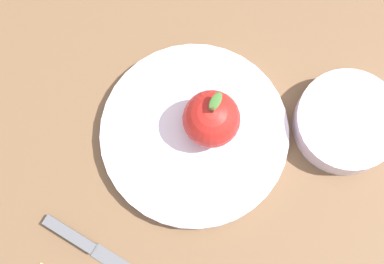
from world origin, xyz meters
The scene contains 5 objects.
ground_plane centered at (0.00, 0.00, 0.00)m, with size 2.40×2.40×0.00m, color brown.
dinner_plate centered at (0.04, 0.00, 0.01)m, with size 0.25×0.25×0.02m.
apple centered at (0.05, -0.02, 0.06)m, with size 0.07×0.07×0.08m.
side_bowl centered at (0.11, -0.18, 0.02)m, with size 0.13×0.13×0.04m.
knife centered at (-0.15, 0.07, 0.00)m, with size 0.05×0.19×0.01m.
Camera 1 is at (-0.12, -0.05, 0.74)m, focal length 53.64 mm.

